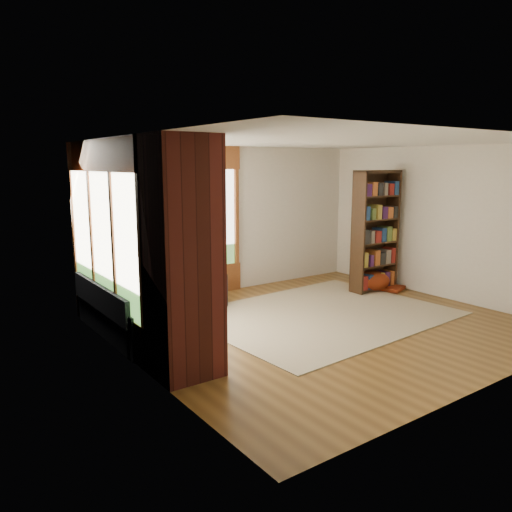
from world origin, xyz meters
TOP-DOWN VIEW (x-y plane):
  - floor at (0.00, 0.00)m, footprint 5.50×5.50m
  - ceiling at (0.00, 0.00)m, footprint 5.50×5.50m
  - wall_back at (0.00, 2.50)m, footprint 5.50×0.04m
  - wall_front at (0.00, -2.50)m, footprint 5.50×0.04m
  - wall_left at (-2.75, 0.00)m, footprint 0.04×5.00m
  - wall_right at (2.75, 0.00)m, footprint 0.04×5.00m
  - windows_back at (-1.20, 2.47)m, footprint 2.82×0.10m
  - windows_left at (-2.72, 1.20)m, footprint 0.10×2.62m
  - roller_blind at (-2.69, 2.03)m, footprint 0.03×0.72m
  - brick_chimney at (-2.40, -0.35)m, footprint 0.70×0.70m
  - sectional_sofa at (-1.95, 1.70)m, footprint 2.20×2.20m
  - area_rug at (0.34, 0.37)m, footprint 3.91×3.08m
  - bookshelf at (2.14, 0.93)m, footprint 0.94×0.31m
  - pouf at (2.13, 0.98)m, footprint 0.72×0.72m
  - dog_tan at (-1.59, 1.68)m, footprint 1.13×1.10m
  - dog_brindle at (-2.20, 1.27)m, footprint 0.67×0.82m
  - throw_pillows at (-1.86, 1.75)m, footprint 1.98×1.68m

SIDE VIEW (x-z plane):
  - floor at x=0.00m, z-range 0.00..0.00m
  - area_rug at x=0.34m, z-range 0.00..0.01m
  - pouf at x=2.13m, z-range 0.01..0.37m
  - sectional_sofa at x=-1.95m, z-range -0.10..0.70m
  - dog_brindle at x=-2.20m, z-range 0.54..0.94m
  - throw_pillows at x=-1.86m, z-range 0.56..1.01m
  - dog_tan at x=-1.59m, z-range 0.54..1.10m
  - bookshelf at x=2.14m, z-range 0.00..2.19m
  - wall_back at x=0.00m, z-range 0.00..2.60m
  - wall_front at x=0.00m, z-range 0.00..2.60m
  - wall_left at x=-2.75m, z-range 0.00..2.60m
  - wall_right at x=2.75m, z-range 0.00..2.60m
  - brick_chimney at x=-2.40m, z-range 0.00..2.60m
  - windows_back at x=-1.20m, z-range 0.40..2.30m
  - windows_left at x=-2.72m, z-range 0.40..2.30m
  - roller_blind at x=-2.69m, z-range 1.30..2.20m
  - ceiling at x=0.00m, z-range 2.60..2.60m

